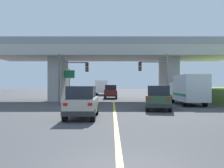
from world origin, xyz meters
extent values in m
plane|color=#424244|center=(0.00, 27.95, 0.00)|extent=(160.00, 160.00, 0.00)
cube|color=#B7B5AD|center=(0.00, 27.95, 6.13)|extent=(30.70, 8.61, 1.23)
cube|color=#A8A69F|center=(-7.23, 27.95, 2.76)|extent=(1.65, 5.16, 5.51)
cube|color=#A8A69F|center=(7.23, 27.95, 2.76)|extent=(1.65, 5.16, 5.51)
cube|color=gray|center=(0.00, 23.80, 7.20)|extent=(30.70, 0.20, 0.90)
cube|color=gray|center=(0.00, 32.11, 7.20)|extent=(30.70, 0.20, 0.90)
cube|color=yellow|center=(0.00, 12.58, 0.00)|extent=(0.20, 25.16, 0.01)
cube|color=#B7B29E|center=(-2.10, 10.21, 0.81)|extent=(1.81, 4.47, 0.90)
cube|color=#1E232D|center=(-2.10, 9.87, 1.64)|extent=(1.59, 2.46, 0.76)
cube|color=#2D2D30|center=(-2.10, 8.03, 0.50)|extent=(1.84, 0.20, 0.28)
cube|color=red|center=(-2.77, 7.96, 1.03)|extent=(0.24, 0.06, 0.16)
cube|color=red|center=(-1.42, 7.96, 1.03)|extent=(0.24, 0.06, 0.16)
cylinder|color=black|center=(-2.90, 11.89, 0.36)|extent=(0.26, 0.72, 0.72)
cylinder|color=black|center=(-1.29, 11.89, 0.36)|extent=(0.26, 0.72, 0.72)
cylinder|color=black|center=(-2.90, 8.53, 0.36)|extent=(0.26, 0.72, 0.72)
cylinder|color=black|center=(-1.29, 8.53, 0.36)|extent=(0.26, 0.72, 0.72)
cube|color=#2D4C33|center=(3.74, 15.48, 0.81)|extent=(2.82, 5.02, 0.90)
cube|color=#1E232D|center=(3.67, 15.13, 1.64)|extent=(2.17, 2.89, 0.76)
cube|color=#2D2D30|center=(3.28, 13.21, 0.50)|extent=(1.96, 0.58, 0.28)
cube|color=red|center=(2.56, 13.28, 1.03)|extent=(0.25, 0.11, 0.16)
cube|color=red|center=(3.98, 12.99, 1.03)|extent=(0.25, 0.11, 0.16)
cylinder|color=black|center=(3.26, 17.43, 0.36)|extent=(0.40, 0.76, 0.72)
cylinder|color=black|center=(4.94, 17.09, 0.36)|extent=(0.40, 0.76, 0.72)
cylinder|color=black|center=(2.54, 13.87, 0.36)|extent=(0.40, 0.76, 0.72)
cylinder|color=black|center=(4.23, 13.53, 0.36)|extent=(0.40, 0.76, 0.72)
cube|color=silver|center=(7.65, 23.27, 1.40)|extent=(2.20, 2.00, 1.90)
cube|color=silver|center=(7.65, 19.74, 1.75)|extent=(2.31, 5.06, 2.61)
cube|color=#197F4C|center=(7.65, 19.74, 1.10)|extent=(2.33, 4.96, 0.24)
cylinder|color=black|center=(6.65, 23.27, 0.45)|extent=(0.30, 0.90, 0.90)
cylinder|color=black|center=(8.65, 23.27, 0.45)|extent=(0.30, 0.90, 0.90)
cylinder|color=black|center=(6.65, 18.47, 0.45)|extent=(0.30, 0.90, 0.90)
cylinder|color=black|center=(8.65, 18.47, 0.45)|extent=(0.30, 0.90, 0.90)
cube|color=maroon|center=(-0.40, 32.87, 0.81)|extent=(1.86, 4.80, 0.90)
cube|color=#1E232D|center=(-0.40, 32.51, 1.64)|extent=(1.64, 2.64, 0.76)
cube|color=#2D2D30|center=(-0.40, 30.52, 0.50)|extent=(1.90, 0.20, 0.28)
cube|color=red|center=(-1.10, 30.45, 1.03)|extent=(0.24, 0.06, 0.16)
cube|color=red|center=(0.29, 30.45, 1.03)|extent=(0.24, 0.06, 0.16)
cylinder|color=black|center=(-1.24, 34.72, 0.36)|extent=(0.26, 0.72, 0.72)
cylinder|color=black|center=(0.43, 34.72, 0.36)|extent=(0.26, 0.72, 0.72)
cylinder|color=black|center=(-1.24, 31.02, 0.36)|extent=(0.26, 0.72, 0.72)
cylinder|color=black|center=(0.43, 31.02, 0.36)|extent=(0.26, 0.72, 0.72)
cylinder|color=slate|center=(5.67, 21.53, 2.70)|extent=(0.18, 0.18, 5.39)
cylinder|color=slate|center=(4.23, 21.53, 4.51)|extent=(2.88, 0.12, 0.12)
cube|color=black|center=(2.79, 21.53, 4.03)|extent=(0.32, 0.26, 0.96)
sphere|color=red|center=(2.79, 21.38, 4.33)|extent=(0.16, 0.16, 0.16)
sphere|color=gold|center=(2.79, 21.38, 4.03)|extent=(0.16, 0.16, 0.16)
sphere|color=green|center=(2.79, 21.38, 3.73)|extent=(0.16, 0.16, 0.16)
cylinder|color=#56595E|center=(-5.67, 20.54, 2.63)|extent=(0.18, 0.18, 5.26)
cylinder|color=#56595E|center=(-4.23, 20.54, 4.38)|extent=(2.88, 0.12, 0.12)
cube|color=black|center=(-2.79, 20.54, 3.90)|extent=(0.32, 0.26, 0.96)
sphere|color=red|center=(-2.79, 20.39, 4.20)|extent=(0.16, 0.16, 0.16)
sphere|color=gold|center=(-2.79, 20.39, 3.90)|extent=(0.16, 0.16, 0.16)
sphere|color=green|center=(-2.79, 20.39, 3.60)|extent=(0.16, 0.16, 0.16)
cylinder|color=slate|center=(-5.58, 26.38, 2.03)|extent=(0.14, 0.14, 4.05)
cube|color=#197242|center=(-5.58, 26.32, 3.39)|extent=(1.32, 0.08, 0.93)
cube|color=white|center=(-5.58, 26.32, 3.39)|extent=(1.40, 0.04, 1.01)
cube|color=silver|center=(-2.19, 48.16, 1.40)|extent=(2.20, 2.00, 1.90)
cube|color=silver|center=(-2.19, 44.71, 1.65)|extent=(2.31, 4.89, 2.40)
cube|color=#B26619|center=(-2.19, 44.71, 1.05)|extent=(2.33, 4.79, 0.24)
cylinder|color=black|center=(-3.19, 48.16, 0.45)|extent=(0.30, 0.90, 0.90)
cylinder|color=black|center=(-1.19, 48.16, 0.45)|extent=(0.30, 0.90, 0.90)
cylinder|color=black|center=(-3.19, 43.49, 0.45)|extent=(0.30, 0.90, 0.90)
cylinder|color=black|center=(-1.19, 43.49, 0.45)|extent=(0.30, 0.90, 0.90)
camera|label=1|loc=(-0.21, -6.34, 2.14)|focal=41.87mm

